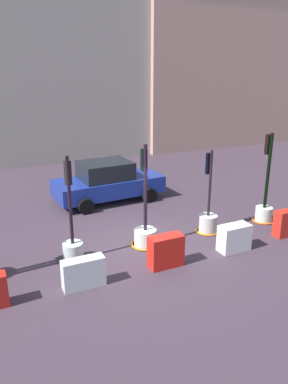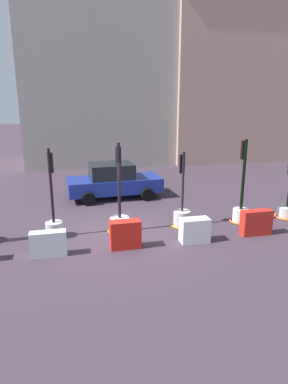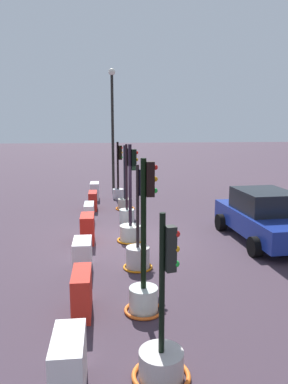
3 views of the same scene
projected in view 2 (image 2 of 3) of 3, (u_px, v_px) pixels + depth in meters
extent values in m
plane|color=#3E303C|center=(119.00, 232.00, 12.01)|extent=(120.00, 120.00, 0.00)
cylinder|color=silver|center=(54.00, 229.00, 11.56)|extent=(0.58, 0.58, 0.54)
cylinder|color=black|center=(51.00, 186.00, 11.15)|extent=(0.09, 0.09, 2.53)
cube|color=black|center=(50.00, 163.00, 11.05)|extent=(0.19, 0.17, 0.67)
sphere|color=red|center=(50.00, 156.00, 11.08)|extent=(0.11, 0.11, 0.11)
sphere|color=orange|center=(51.00, 162.00, 11.13)|extent=(0.11, 0.11, 0.11)
sphere|color=green|center=(51.00, 169.00, 11.19)|extent=(0.11, 0.11, 0.11)
cylinder|color=silver|center=(120.00, 225.00, 12.02)|extent=(0.70, 0.70, 0.53)
cylinder|color=black|center=(119.00, 181.00, 11.60)|extent=(0.11, 0.11, 2.67)
cube|color=black|center=(118.00, 157.00, 11.50)|extent=(0.18, 0.16, 0.67)
sphere|color=red|center=(118.00, 150.00, 11.52)|extent=(0.11, 0.11, 0.11)
sphere|color=orange|center=(118.00, 156.00, 11.58)|extent=(0.11, 0.11, 0.11)
sphere|color=green|center=(118.00, 163.00, 11.64)|extent=(0.11, 0.11, 0.11)
torus|color=orange|center=(120.00, 231.00, 12.08)|extent=(0.90, 0.90, 0.06)
cylinder|color=beige|center=(182.00, 218.00, 12.54)|extent=(0.63, 0.63, 0.59)
cylinder|color=black|center=(183.00, 182.00, 12.17)|extent=(0.09, 0.09, 2.22)
cube|color=black|center=(182.00, 164.00, 12.10)|extent=(0.18, 0.16, 0.69)
sphere|color=red|center=(181.00, 157.00, 12.12)|extent=(0.11, 0.11, 0.11)
sphere|color=orange|center=(181.00, 164.00, 12.18)|extent=(0.11, 0.11, 0.11)
sphere|color=green|center=(181.00, 170.00, 12.24)|extent=(0.11, 0.11, 0.11)
torus|color=orange|center=(182.00, 225.00, 12.61)|extent=(0.80, 0.80, 0.05)
cylinder|color=silver|center=(240.00, 215.00, 12.96)|extent=(0.60, 0.60, 0.53)
cylinder|color=black|center=(244.00, 175.00, 12.54)|extent=(0.11, 0.11, 2.67)
cube|color=black|center=(244.00, 150.00, 12.42)|extent=(0.17, 0.17, 0.69)
sphere|color=red|center=(243.00, 143.00, 12.45)|extent=(0.10, 0.10, 0.10)
sphere|color=orange|center=(242.00, 150.00, 12.51)|extent=(0.10, 0.10, 0.10)
sphere|color=green|center=(242.00, 156.00, 12.57)|extent=(0.10, 0.10, 0.10)
torus|color=orange|center=(240.00, 221.00, 13.02)|extent=(0.81, 0.81, 0.07)
cylinder|color=beige|center=(287.00, 212.00, 13.46)|extent=(0.69, 0.69, 0.45)
torus|color=orange|center=(286.00, 217.00, 13.51)|extent=(0.92, 0.92, 0.07)
cube|color=silver|center=(48.00, 244.00, 10.12)|extent=(1.07, 0.36, 0.78)
cube|color=red|center=(125.00, 234.00, 10.64)|extent=(0.97, 0.43, 0.91)
cube|color=silver|center=(195.00, 230.00, 11.12)|extent=(0.96, 0.48, 0.81)
cube|color=red|center=(256.00, 222.00, 11.71)|extent=(1.08, 0.38, 0.89)
cube|color=navy|center=(114.00, 184.00, 16.17)|extent=(4.51, 2.08, 0.67)
cube|color=black|center=(111.00, 171.00, 15.95)|extent=(2.11, 1.73, 0.70)
cylinder|color=black|center=(89.00, 199.00, 14.99)|extent=(0.62, 0.31, 0.60)
cylinder|color=black|center=(84.00, 188.00, 16.80)|extent=(0.62, 0.31, 0.60)
cylinder|color=black|center=(147.00, 194.00, 15.72)|extent=(0.62, 0.31, 0.60)
cylinder|color=black|center=(137.00, 185.00, 17.53)|extent=(0.62, 0.31, 0.60)
cube|color=#ADA397|center=(97.00, 68.00, 24.61)|extent=(10.52, 6.95, 13.65)
cube|color=tan|center=(245.00, 86.00, 27.50)|extent=(13.91, 7.64, 11.37)
cube|color=brown|center=(252.00, 6.00, 25.94)|extent=(14.47, 7.94, 0.35)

